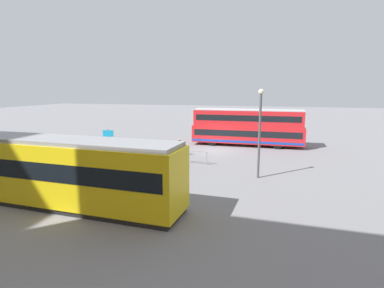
{
  "coord_description": "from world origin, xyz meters",
  "views": [
    {
      "loc": [
        -5.92,
        29.46,
        6.03
      ],
      "look_at": [
        0.66,
        5.85,
        1.61
      ],
      "focal_mm": 28.75,
      "sensor_mm": 36.0,
      "label": 1
    }
  ],
  "objects_px": {
    "pedestrian_near_railing": "(179,146)",
    "pedestrian_crossing": "(170,156)",
    "double_decker_bus": "(247,127)",
    "street_lamp": "(260,126)",
    "tram_yellow": "(48,169)",
    "info_sign": "(108,138)"
  },
  "relations": [
    {
      "from": "pedestrian_near_railing",
      "to": "info_sign",
      "type": "relative_size",
      "value": 0.62
    },
    {
      "from": "tram_yellow",
      "to": "info_sign",
      "type": "relative_size",
      "value": 5.83
    },
    {
      "from": "street_lamp",
      "to": "info_sign",
      "type": "bearing_deg",
      "value": -11.72
    },
    {
      "from": "tram_yellow",
      "to": "pedestrian_near_railing",
      "type": "xyz_separation_m",
      "value": [
        -3.08,
        -13.05,
        -0.93
      ]
    },
    {
      "from": "double_decker_bus",
      "to": "street_lamp",
      "type": "distance_m",
      "value": 12.28
    },
    {
      "from": "double_decker_bus",
      "to": "pedestrian_crossing",
      "type": "bearing_deg",
      "value": 68.27
    },
    {
      "from": "pedestrian_near_railing",
      "to": "info_sign",
      "type": "bearing_deg",
      "value": 24.35
    },
    {
      "from": "tram_yellow",
      "to": "info_sign",
      "type": "distance_m",
      "value": 10.79
    },
    {
      "from": "pedestrian_near_railing",
      "to": "street_lamp",
      "type": "bearing_deg",
      "value": 144.32
    },
    {
      "from": "tram_yellow",
      "to": "street_lamp",
      "type": "xyz_separation_m",
      "value": [
        -10.43,
        -7.76,
        1.73
      ]
    },
    {
      "from": "tram_yellow",
      "to": "pedestrian_crossing",
      "type": "xyz_separation_m",
      "value": [
        -3.88,
        -8.19,
        -0.79
      ]
    },
    {
      "from": "pedestrian_near_railing",
      "to": "pedestrian_crossing",
      "type": "relative_size",
      "value": 0.88
    },
    {
      "from": "tram_yellow",
      "to": "street_lamp",
      "type": "bearing_deg",
      "value": -143.35
    },
    {
      "from": "info_sign",
      "to": "street_lamp",
      "type": "distance_m",
      "value": 13.45
    },
    {
      "from": "pedestrian_near_railing",
      "to": "pedestrian_crossing",
      "type": "distance_m",
      "value": 4.92
    },
    {
      "from": "double_decker_bus",
      "to": "pedestrian_crossing",
      "type": "xyz_separation_m",
      "value": [
        4.62,
        11.59,
        -0.94
      ]
    },
    {
      "from": "info_sign",
      "to": "street_lamp",
      "type": "bearing_deg",
      "value": 168.28
    },
    {
      "from": "tram_yellow",
      "to": "street_lamp",
      "type": "height_order",
      "value": "street_lamp"
    },
    {
      "from": "tram_yellow",
      "to": "pedestrian_crossing",
      "type": "relative_size",
      "value": 8.31
    },
    {
      "from": "double_decker_bus",
      "to": "tram_yellow",
      "type": "height_order",
      "value": "double_decker_bus"
    },
    {
      "from": "double_decker_bus",
      "to": "pedestrian_crossing",
      "type": "height_order",
      "value": "double_decker_bus"
    },
    {
      "from": "double_decker_bus",
      "to": "street_lamp",
      "type": "bearing_deg",
      "value": 99.14
    }
  ]
}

